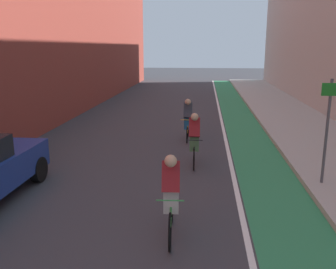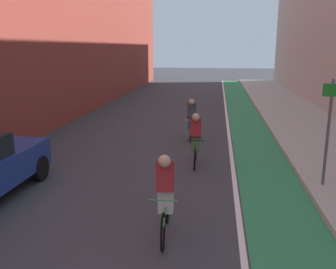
% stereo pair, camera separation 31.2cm
% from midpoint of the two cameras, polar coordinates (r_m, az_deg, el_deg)
% --- Properties ---
extents(ground_plane, '(94.01, 94.01, 0.00)m').
position_cam_midpoint_polar(ground_plane, '(15.79, -1.53, 0.90)').
color(ground_plane, '#38383D').
extents(bike_lane_paint, '(1.60, 42.73, 0.00)m').
position_cam_midpoint_polar(bike_lane_paint, '(17.69, 10.73, 2.04)').
color(bike_lane_paint, '#2D8451').
rests_on(bike_lane_paint, ground).
extents(lane_divider_stripe, '(0.12, 42.73, 0.00)m').
position_cam_midpoint_polar(lane_divider_stripe, '(17.64, 7.82, 2.12)').
color(lane_divider_stripe, white).
rests_on(lane_divider_stripe, ground).
extents(sidewalk_right, '(3.44, 42.73, 0.14)m').
position_cam_midpoint_polar(sidewalk_right, '(18.08, 18.73, 2.03)').
color(sidewalk_right, '#A8A59E').
rests_on(sidewalk_right, ground).
extents(cyclist_mid, '(0.48, 1.72, 1.62)m').
position_cam_midpoint_polar(cyclist_mid, '(6.79, -0.87, -9.28)').
color(cyclist_mid, black).
rests_on(cyclist_mid, ground).
extents(cyclist_trailing, '(0.48, 1.67, 1.59)m').
position_cam_midpoint_polar(cyclist_trailing, '(10.84, 3.28, -0.59)').
color(cyclist_trailing, black).
rests_on(cyclist_trailing, ground).
extents(cyclist_far, '(0.48, 1.65, 1.58)m').
position_cam_midpoint_polar(cyclist_far, '(13.78, 2.46, 2.44)').
color(cyclist_far, black).
rests_on(cyclist_far, ground).
extents(street_sign_post, '(0.44, 0.07, 2.57)m').
position_cam_midpoint_polar(street_sign_post, '(9.52, 22.71, 1.76)').
color(street_sign_post, '#4C4C51').
rests_on(street_sign_post, sidewalk_right).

